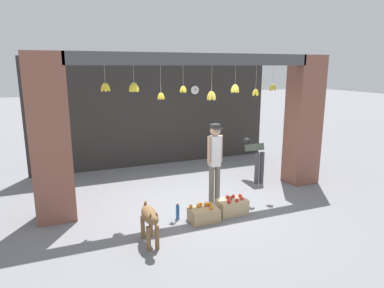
% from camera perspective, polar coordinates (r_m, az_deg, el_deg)
% --- Properties ---
extents(ground_plane, '(60.00, 60.00, 0.00)m').
position_cam_1_polar(ground_plane, '(7.47, 1.39, -9.64)').
color(ground_plane, slate).
extents(shop_back_wall, '(7.04, 0.12, 3.11)m').
position_cam_1_polar(shop_back_wall, '(10.03, -5.96, 5.32)').
color(shop_back_wall, '#2D2B28').
rests_on(shop_back_wall, ground_plane).
extents(shop_pillar_left, '(0.70, 0.60, 3.11)m').
position_cam_1_polar(shop_pillar_left, '(6.75, -22.56, 0.75)').
color(shop_pillar_left, brown).
rests_on(shop_pillar_left, ground_plane).
extents(shop_pillar_right, '(0.70, 0.60, 3.11)m').
position_cam_1_polar(shop_pillar_right, '(8.79, 18.08, 3.70)').
color(shop_pillar_right, brown).
rests_on(shop_pillar_right, ground_plane).
extents(storefront_awning, '(5.14, 0.28, 0.96)m').
position_cam_1_polar(storefront_awning, '(7.02, 1.14, 13.52)').
color(storefront_awning, '#4C4C51').
extents(dog, '(0.25, 0.83, 0.67)m').
position_cam_1_polar(dog, '(5.69, -7.05, -12.16)').
color(dog, brown).
rests_on(dog, ground_plane).
extents(shopkeeper, '(0.34, 0.28, 1.72)m').
position_cam_1_polar(shopkeeper, '(7.04, 3.83, -2.27)').
color(shopkeeper, '#6B665B').
rests_on(shopkeeper, ground_plane).
extents(worker_stooping, '(0.25, 0.79, 1.03)m').
position_cam_1_polar(worker_stooping, '(8.75, 10.47, -1.75)').
color(worker_stooping, '#424247').
rests_on(worker_stooping, ground_plane).
extents(fruit_crate_oranges, '(0.53, 0.39, 0.33)m').
position_cam_1_polar(fruit_crate_oranges, '(6.57, 1.96, -11.60)').
color(fruit_crate_oranges, tan).
rests_on(fruit_crate_oranges, ground_plane).
extents(fruit_crate_apples, '(0.57, 0.35, 0.36)m').
position_cam_1_polar(fruit_crate_apples, '(6.91, 6.72, -10.26)').
color(fruit_crate_apples, tan).
rests_on(fruit_crate_apples, ground_plane).
extents(water_bottle, '(0.07, 0.07, 0.30)m').
position_cam_1_polar(water_bottle, '(6.67, -2.41, -11.22)').
color(water_bottle, '#2D60AD').
rests_on(water_bottle, ground_plane).
extents(wall_clock, '(0.27, 0.03, 0.27)m').
position_cam_1_polar(wall_clock, '(10.29, 0.47, 8.98)').
color(wall_clock, black).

